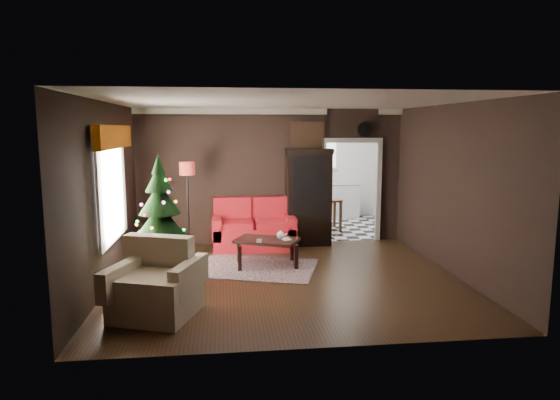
{
  "coord_description": "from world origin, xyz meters",
  "views": [
    {
      "loc": [
        -0.96,
        -7.43,
        2.4
      ],
      "look_at": [
        0.0,
        0.9,
        1.15
      ],
      "focal_mm": 30.97,
      "sensor_mm": 36.0,
      "label": 1
    }
  ],
  "objects": [
    {
      "name": "curio_cabinet",
      "position": [
        0.75,
        2.27,
        0.95
      ],
      "size": [
        0.9,
        0.45,
        1.9
      ],
      "primitive_type": null,
      "color": "black",
      "rests_on": "ground"
    },
    {
      "name": "teapot",
      "position": [
        -0.01,
        0.73,
        0.56
      ],
      "size": [
        0.19,
        0.19,
        0.15
      ],
      "primitive_type": null,
      "rotation": [
        0.0,
        0.0,
        0.25
      ],
      "color": "white",
      "rests_on": "coffee_table"
    },
    {
      "name": "left_window",
      "position": [
        -2.71,
        0.2,
        1.45
      ],
      "size": [
        0.05,
        1.6,
        1.4
      ],
      "primitive_type": "cube",
      "color": "white",
      "rests_on": "wall_left"
    },
    {
      "name": "rug",
      "position": [
        -0.45,
        0.66,
        0.01
      ],
      "size": [
        2.38,
        2.02,
        0.01
      ],
      "primitive_type": "cube",
      "rotation": [
        0.0,
        0.0,
        -0.31
      ],
      "color": "#4B3945",
      "rests_on": "ground"
    },
    {
      "name": "wall_front",
      "position": [
        0.0,
        -2.5,
        1.4
      ],
      "size": [
        5.5,
        0.0,
        5.5
      ],
      "primitive_type": "plane",
      "rotation": [
        -1.57,
        0.0,
        0.0
      ],
      "color": "black",
      "rests_on": "ground"
    },
    {
      "name": "wall_right",
      "position": [
        2.75,
        0.0,
        1.4
      ],
      "size": [
        0.0,
        5.5,
        5.5
      ],
      "primitive_type": "plane",
      "rotation": [
        1.57,
        0.0,
        -1.57
      ],
      "color": "black",
      "rests_on": "ground"
    },
    {
      "name": "floor_lamp",
      "position": [
        -1.67,
        1.83,
        0.83
      ],
      "size": [
        0.33,
        0.33,
        1.88
      ],
      "primitive_type": null,
      "rotation": [
        0.0,
        0.0,
        0.06
      ],
      "color": "black",
      "rests_on": "ground"
    },
    {
      "name": "loveseat",
      "position": [
        -0.4,
        2.05,
        0.5
      ],
      "size": [
        1.7,
        0.9,
        1.0
      ],
      "primitive_type": null,
      "color": "maroon",
      "rests_on": "ground"
    },
    {
      "name": "kitchen_window",
      "position": [
        1.7,
        5.45,
        1.7
      ],
      "size": [
        0.7,
        0.06,
        0.7
      ],
      "primitive_type": "cube",
      "color": "white",
      "rests_on": "ground"
    },
    {
      "name": "cup_a",
      "position": [
        -0.41,
        0.52,
        0.51
      ],
      "size": [
        0.08,
        0.08,
        0.06
      ],
      "primitive_type": "cylinder",
      "rotation": [
        0.0,
        0.0,
        0.25
      ],
      "color": "silver",
      "rests_on": "coffee_table"
    },
    {
      "name": "painting",
      "position": [
        0.75,
        2.46,
        2.25
      ],
      "size": [
        0.62,
        0.05,
        0.52
      ],
      "primitive_type": "cube",
      "color": "#B57945",
      "rests_on": "wall_back"
    },
    {
      "name": "kitchen_floor",
      "position": [
        1.7,
        4.0,
        0.0
      ],
      "size": [
        3.0,
        3.0,
        0.0
      ],
      "primitive_type": "plane",
      "color": "white",
      "rests_on": "ground"
    },
    {
      "name": "wall_clock",
      "position": [
        1.95,
        2.45,
        2.38
      ],
      "size": [
        0.32,
        0.32,
        0.06
      ],
      "primitive_type": "cylinder",
      "color": "silver",
      "rests_on": "wall_back"
    },
    {
      "name": "wall_left",
      "position": [
        -2.75,
        0.0,
        1.4
      ],
      "size": [
        0.0,
        5.5,
        5.5
      ],
      "primitive_type": "plane",
      "rotation": [
        1.57,
        0.0,
        1.57
      ],
      "color": "black",
      "rests_on": "ground"
    },
    {
      "name": "christmas_tree",
      "position": [
        -1.95,
        -0.07,
        1.05
      ],
      "size": [
        1.09,
        1.09,
        1.8
      ],
      "primitive_type": null,
      "rotation": [
        0.0,
        0.0,
        -0.17
      ],
      "color": "black",
      "rests_on": "ground"
    },
    {
      "name": "kitchen_counter",
      "position": [
        1.7,
        5.2,
        0.45
      ],
      "size": [
        1.8,
        0.6,
        0.9
      ],
      "primitive_type": "cube",
      "color": "silver",
      "rests_on": "ground"
    },
    {
      "name": "kitchen_table",
      "position": [
        1.4,
        3.7,
        0.38
      ],
      "size": [
        0.7,
        0.7,
        0.75
      ],
      "primitive_type": null,
      "color": "brown",
      "rests_on": "ground"
    },
    {
      "name": "coffee_table",
      "position": [
        -0.25,
        0.78,
        0.25
      ],
      "size": [
        1.22,
        1.01,
        0.47
      ],
      "primitive_type": null,
      "rotation": [
        0.0,
        0.0,
        -0.43
      ],
      "color": "black",
      "rests_on": "rug"
    },
    {
      "name": "cup_b",
      "position": [
        -0.38,
        0.52,
        0.51
      ],
      "size": [
        0.09,
        0.09,
        0.06
      ],
      "primitive_type": "cylinder",
      "rotation": [
        0.0,
        0.0,
        0.44
      ],
      "color": "silver",
      "rests_on": "coffee_table"
    },
    {
      "name": "armchair",
      "position": [
        -1.86,
        -1.33,
        0.46
      ],
      "size": [
        1.28,
        1.28,
        1.02
      ],
      "primitive_type": null,
      "rotation": [
        0.0,
        0.0,
        -0.34
      ],
      "color": "tan",
      "rests_on": "ground"
    },
    {
      "name": "ceiling",
      "position": [
        0.0,
        0.0,
        2.8
      ],
      "size": [
        5.5,
        5.5,
        0.0
      ],
      "primitive_type": "plane",
      "rotation": [
        3.14,
        0.0,
        0.0
      ],
      "color": "white",
      "rests_on": "ground"
    },
    {
      "name": "doorway",
      "position": [
        1.7,
        2.5,
        1.05
      ],
      "size": [
        1.1,
        0.1,
        2.1
      ],
      "primitive_type": null,
      "color": "silver",
      "rests_on": "ground"
    },
    {
      "name": "valance",
      "position": [
        -2.63,
        0.2,
        2.27
      ],
      "size": [
        0.12,
        2.1,
        0.35
      ],
      "primitive_type": "cube",
      "color": "#884008",
      "rests_on": "wall_left"
    },
    {
      "name": "book",
      "position": [
        0.01,
        0.66,
        0.59
      ],
      "size": [
        0.15,
        0.06,
        0.2
      ],
      "primitive_type": "imported",
      "rotation": [
        0.0,
        0.0,
        0.31
      ],
      "color": "#826549",
      "rests_on": "coffee_table"
    },
    {
      "name": "wall_back",
      "position": [
        0.0,
        2.5,
        1.4
      ],
      "size": [
        5.5,
        0.0,
        5.5
      ],
      "primitive_type": "plane",
      "rotation": [
        1.57,
        0.0,
        0.0
      ],
      "color": "black",
      "rests_on": "ground"
    },
    {
      "name": "floor",
      "position": [
        0.0,
        0.0,
        0.0
      ],
      "size": [
        5.5,
        5.5,
        0.0
      ],
      "primitive_type": "plane",
      "color": "black",
      "rests_on": "ground"
    }
  ]
}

